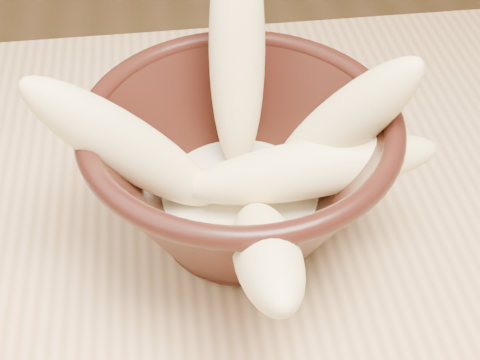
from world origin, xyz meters
The scene contains 7 objects.
bowl centered at (-0.23, 0.08, 0.82)m, with size 0.23×0.23×0.12m.
milk_puddle centered at (-0.23, 0.08, 0.79)m, with size 0.13×0.13×0.02m, color beige.
banana_upright centered at (-0.22, 0.15, 0.88)m, with size 0.04×0.04×0.19m, color #EFD08D.
banana_left centered at (-0.30, 0.08, 0.86)m, with size 0.04×0.04×0.17m, color #EFD08D.
banana_right centered at (-0.16, 0.08, 0.86)m, with size 0.04×0.04×0.15m, color #EFD08D.
banana_across centered at (-0.18, 0.06, 0.83)m, with size 0.04×0.04×0.18m, color #EFD08D.
banana_front centered at (-0.22, -0.01, 0.84)m, with size 0.04×0.04×0.17m, color #EFD08D.
Camera 1 is at (-0.27, -0.27, 1.16)m, focal length 50.00 mm.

